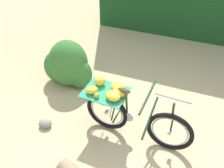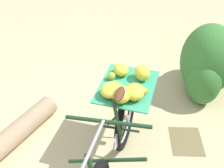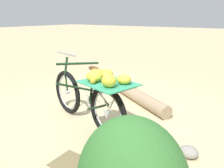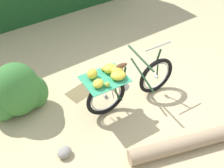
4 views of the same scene
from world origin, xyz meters
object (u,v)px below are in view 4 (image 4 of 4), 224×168
object	(u,v)px
shrub_cluster	(17,93)
bicycle	(126,83)
fallen_log	(182,144)
path_stone	(64,152)

from	to	relation	value
shrub_cluster	bicycle	bearing A→B (deg)	-40.26
bicycle	fallen_log	bearing A→B (deg)	-81.26
bicycle	fallen_log	world-z (taller)	bicycle
shrub_cluster	path_stone	world-z (taller)	shrub_cluster
fallen_log	shrub_cluster	distance (m)	2.76
bicycle	path_stone	bearing A→B (deg)	-162.77
bicycle	shrub_cluster	world-z (taller)	bicycle
bicycle	path_stone	size ratio (longest dim) A/B	8.02
shrub_cluster	path_stone	distance (m)	1.30
shrub_cluster	path_stone	bearing A→B (deg)	-91.90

